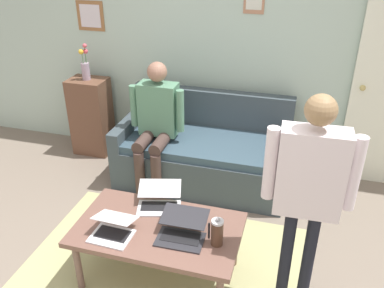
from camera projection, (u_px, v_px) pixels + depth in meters
The scene contains 12 objects.
area_rug at pixel (156, 284), 3.03m from camera, with size 2.18×1.92×0.01m, color tan.
back_wall at pixel (230, 41), 4.14m from camera, with size 7.04×0.11×2.70m.
couch at pixel (204, 153), 4.20m from camera, with size 1.71×0.86×0.88m.
coffee_table at pixel (158, 232), 2.92m from camera, with size 1.19×0.69×0.47m.
laptop_left at pixel (182, 231), 2.79m from camera, with size 0.34×0.34×0.13m.
laptop_center at pixel (159, 201), 3.10m from camera, with size 0.40×0.40×0.13m.
laptop_right at pixel (113, 230), 2.81m from camera, with size 0.29×0.29×0.14m.
french_press at pixel (217, 232), 2.70m from camera, with size 0.10×0.08×0.23m.
side_shelf at pixel (91, 116), 4.68m from camera, with size 0.42×0.32×0.89m.
flower_vase at pixel (85, 67), 4.40m from camera, with size 0.09×0.10×0.40m.
person_standing at pixel (309, 183), 2.43m from camera, with size 0.56×0.19×1.58m.
person_seated at pixel (156, 120), 3.92m from camera, with size 0.55×0.51×1.28m.
Camera 1 is at (-0.77, 1.90, 2.36)m, focal length 37.79 mm.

